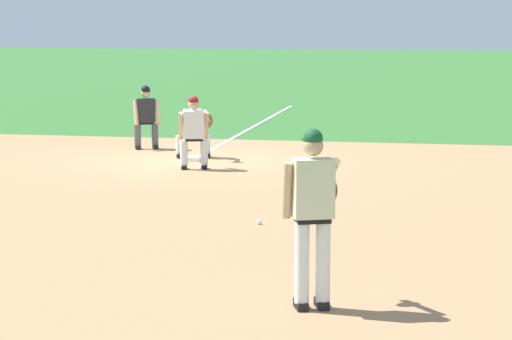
# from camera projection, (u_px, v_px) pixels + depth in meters

# --- Properties ---
(ground_plane) EXTENTS (160.00, 160.00, 0.00)m
(ground_plane) POSITION_uv_depth(u_px,v_px,m) (192.00, 161.00, 20.96)
(ground_plane) COLOR #336B2D
(infield_dirt_patch) EXTENTS (18.00, 18.00, 0.01)m
(infield_dirt_patch) POSITION_uv_depth(u_px,v_px,m) (232.00, 209.00, 15.58)
(infield_dirt_patch) COLOR #A87F56
(infield_dirt_patch) RESTS_ON ground
(foul_line_stripe) EXTENTS (13.70, 0.10, 0.00)m
(foul_line_stripe) POSITION_uv_depth(u_px,v_px,m) (254.00, 127.00, 27.61)
(foul_line_stripe) COLOR white
(foul_line_stripe) RESTS_ON ground
(first_base_bag) EXTENTS (0.38, 0.38, 0.09)m
(first_base_bag) POSITION_uv_depth(u_px,v_px,m) (192.00, 159.00, 20.96)
(first_base_bag) COLOR white
(first_base_bag) RESTS_ON ground
(baseball) EXTENTS (0.07, 0.07, 0.07)m
(baseball) POSITION_uv_depth(u_px,v_px,m) (259.00, 222.00, 14.43)
(baseball) COLOR white
(baseball) RESTS_ON ground
(pitcher) EXTENTS (0.81, 0.60, 1.86)m
(pitcher) POSITION_uv_depth(u_px,v_px,m) (314.00, 207.00, 10.08)
(pitcher) COLOR black
(pitcher) RESTS_ON ground
(first_baseman) EXTENTS (0.85, 0.95, 1.34)m
(first_baseman) POSITION_uv_depth(u_px,v_px,m) (194.00, 124.00, 21.29)
(first_baseman) COLOR black
(first_baseman) RESTS_ON ground
(baserunner) EXTENTS (0.55, 0.66, 1.46)m
(baserunner) POSITION_uv_depth(u_px,v_px,m) (194.00, 130.00, 19.65)
(baserunner) COLOR black
(baserunner) RESTS_ON ground
(umpire) EXTENTS (0.60, 0.67, 1.46)m
(umpire) POSITION_uv_depth(u_px,v_px,m) (146.00, 115.00, 22.75)
(umpire) COLOR black
(umpire) RESTS_ON ground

